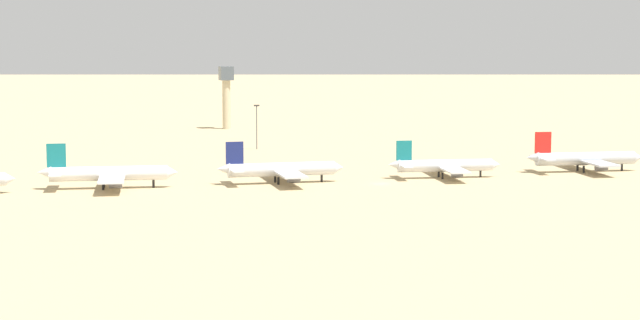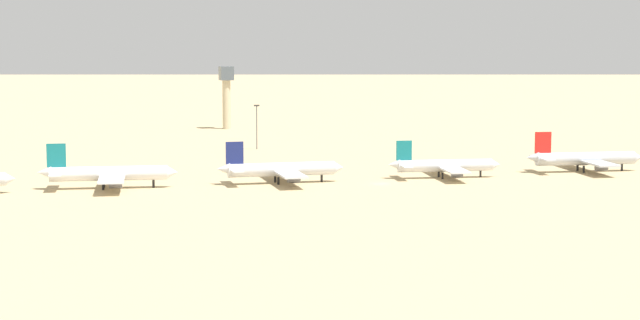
% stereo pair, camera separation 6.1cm
% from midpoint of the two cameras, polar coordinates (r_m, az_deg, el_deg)
% --- Properties ---
extents(ground, '(4000.00, 4000.00, 0.00)m').
position_cam_midpoint_polar(ground, '(284.72, 3.10, -1.22)').
color(ground, tan).
extents(ridge_center, '(311.94, 243.96, 125.62)m').
position_cam_midpoint_polar(ridge_center, '(1377.85, -5.60, 7.55)').
color(ridge_center, gray).
rests_on(ridge_center, ground).
extents(ridge_east, '(268.24, 253.38, 96.23)m').
position_cam_midpoint_polar(ridge_east, '(1546.55, 4.96, 6.90)').
color(ridge_east, slate).
rests_on(ridge_east, ground).
extents(parked_jet_teal_1, '(34.32, 29.16, 11.34)m').
position_cam_midpoint_polar(parked_jet_teal_1, '(280.21, -10.77, -0.69)').
color(parked_jet_teal_1, white).
rests_on(parked_jet_teal_1, ground).
extents(parked_jet_navy_2, '(33.19, 27.90, 10.97)m').
position_cam_midpoint_polar(parked_jet_navy_2, '(284.85, -2.02, -0.48)').
color(parked_jet_navy_2, silver).
rests_on(parked_jet_navy_2, ground).
extents(parked_jet_teal_3, '(30.61, 26.00, 10.12)m').
position_cam_midpoint_polar(parked_jet_teal_3, '(296.88, 6.34, -0.29)').
color(parked_jet_teal_3, silver).
rests_on(parked_jet_teal_3, ground).
extents(parked_jet_red_4, '(34.10, 28.89, 11.26)m').
position_cam_midpoint_polar(parked_jet_red_4, '(316.54, 13.31, 0.07)').
color(parked_jet_red_4, silver).
rests_on(parked_jet_red_4, ground).
extents(control_tower, '(5.20, 5.20, 24.82)m').
position_cam_midpoint_polar(control_tower, '(444.78, -4.78, 3.51)').
color(control_tower, '#C6B793').
rests_on(control_tower, ground).
extents(light_pole_west, '(1.80, 0.50, 14.64)m').
position_cam_midpoint_polar(light_pole_west, '(367.61, -3.24, 1.87)').
color(light_pole_west, '#59595E').
rests_on(light_pole_west, ground).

